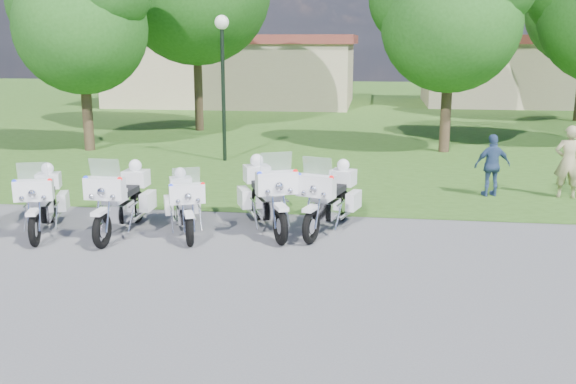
# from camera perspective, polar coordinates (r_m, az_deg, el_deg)

# --- Properties ---
(ground) EXTENTS (100.00, 100.00, 0.00)m
(ground) POSITION_cam_1_polar(r_m,az_deg,el_deg) (11.62, -5.26, -5.78)
(ground) COLOR #5A5A5F
(ground) RESTS_ON ground
(grass_lawn) EXTENTS (100.00, 48.00, 0.01)m
(grass_lawn) POSITION_cam_1_polar(r_m,az_deg,el_deg) (37.96, 3.94, 7.57)
(grass_lawn) COLOR #32561B
(grass_lawn) RESTS_ON ground
(motorcycle_2) EXTENTS (1.21, 2.26, 1.57)m
(motorcycle_2) POSITION_cam_1_polar(r_m,az_deg,el_deg) (13.82, -20.95, -0.68)
(motorcycle_2) COLOR black
(motorcycle_2) RESTS_ON ground
(motorcycle_3) EXTENTS (0.81, 2.46, 1.66)m
(motorcycle_3) POSITION_cam_1_polar(r_m,az_deg,el_deg) (13.28, -14.50, -0.61)
(motorcycle_3) COLOR black
(motorcycle_3) RESTS_ON ground
(motorcycle_4) EXTENTS (1.24, 2.08, 1.47)m
(motorcycle_4) POSITION_cam_1_polar(r_m,az_deg,el_deg) (13.01, -9.21, -0.97)
(motorcycle_4) COLOR black
(motorcycle_4) RESTS_ON ground
(motorcycle_5) EXTENTS (1.50, 2.43, 1.74)m
(motorcycle_5) POSITION_cam_1_polar(r_m,az_deg,el_deg) (13.08, -1.95, -0.22)
(motorcycle_5) COLOR black
(motorcycle_5) RESTS_ON ground
(motorcycle_6) EXTENTS (1.24, 2.38, 1.64)m
(motorcycle_6) POSITION_cam_1_polar(r_m,az_deg,el_deg) (13.06, 3.77, -0.46)
(motorcycle_6) COLOR black
(motorcycle_6) RESTS_ON ground
(lamp_post) EXTENTS (0.44, 0.44, 4.56)m
(lamp_post) POSITION_cam_1_polar(r_m,az_deg,el_deg) (20.52, -5.85, 12.19)
(lamp_post) COLOR black
(lamp_post) RESTS_ON ground
(tree_0) EXTENTS (5.25, 4.48, 7.00)m
(tree_0) POSITION_cam_1_polar(r_m,az_deg,el_deg) (23.58, -18.03, 14.74)
(tree_0) COLOR #38281C
(tree_0) RESTS_ON ground
(tree_2) EXTENTS (5.46, 4.66, 7.27)m
(tree_2) POSITION_cam_1_polar(r_m,az_deg,el_deg) (22.82, 14.22, 15.50)
(tree_2) COLOR #38281C
(tree_2) RESTS_ON ground
(building_west) EXTENTS (14.56, 8.32, 4.10)m
(building_west) POSITION_cam_1_polar(r_m,az_deg,el_deg) (39.65, -4.75, 10.79)
(building_west) COLOR tan
(building_west) RESTS_ON ground
(building_east) EXTENTS (11.44, 7.28, 4.10)m
(building_east) POSITION_cam_1_polar(r_m,az_deg,el_deg) (41.59, 19.83, 10.18)
(building_east) COLOR tan
(building_east) RESTS_ON ground
(bystander_a) EXTENTS (0.69, 0.49, 1.79)m
(bystander_a) POSITION_cam_1_polar(r_m,az_deg,el_deg) (17.08, 23.65, 2.44)
(bystander_a) COLOR tan
(bystander_a) RESTS_ON ground
(bystander_c) EXTENTS (0.97, 0.59, 1.55)m
(bystander_c) POSITION_cam_1_polar(r_m,az_deg,el_deg) (16.64, 17.70, 2.24)
(bystander_c) COLOR #324B78
(bystander_c) RESTS_ON ground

